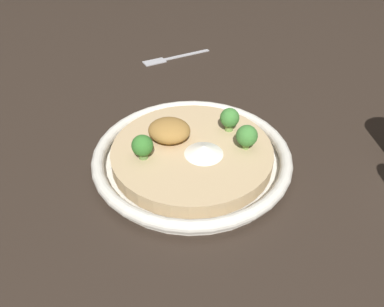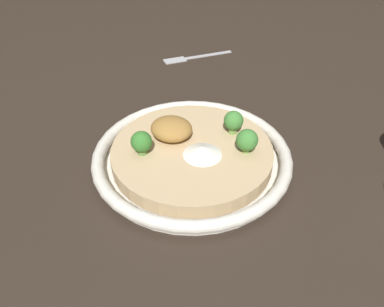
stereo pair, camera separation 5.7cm
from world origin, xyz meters
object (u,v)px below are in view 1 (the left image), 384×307
Objects in this scene: fork_utensil at (170,58)px; broccoli_front at (230,118)px; broccoli_left at (247,136)px; broccoli_right at (142,146)px; risotto_bowl at (192,155)px.

broccoli_front is at bearing 80.39° from fork_utensil.
broccoli_left is 1.03× the size of broccoli_right.
risotto_bowl reaches higher than fork_utensil.
broccoli_left is (-0.08, -0.02, 0.04)m from risotto_bowl.
broccoli_front is 0.27× the size of fork_utensil.
broccoli_left is at bearing -167.73° from risotto_bowl.
broccoli_right is at bearing 41.46° from broccoli_front.
broccoli_front is 1.02× the size of broccoli_right.
broccoli_right is at bearing 21.48° from broccoli_left.
risotto_bowl is at bearing 12.27° from broccoli_left.
risotto_bowl is 0.39m from fork_utensil.
fork_utensil is at bearing -69.36° from risotto_bowl.
broccoli_front reaches higher than fork_utensil.
fork_utensil is at bearing -58.84° from broccoli_front.
broccoli_front is at bearing -138.54° from broccoli_right.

